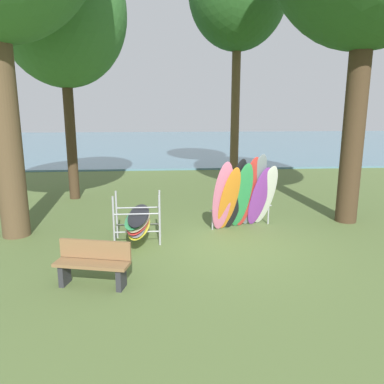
# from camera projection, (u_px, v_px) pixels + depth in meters

# --- Properties ---
(ground_plane) EXTENTS (80.00, 80.00, 0.00)m
(ground_plane) POSITION_uv_depth(u_px,v_px,m) (226.00, 244.00, 9.20)
(ground_plane) COLOR #566B38
(lake_water) EXTENTS (80.00, 36.00, 0.10)m
(lake_water) POSITION_uv_depth(u_px,v_px,m) (177.00, 142.00, 38.06)
(lake_water) COLOR slate
(lake_water) RESTS_ON ground
(tree_mid_behind) EXTENTS (4.36, 4.36, 9.01)m
(tree_mid_behind) POSITION_uv_depth(u_px,v_px,m) (62.00, 13.00, 12.57)
(tree_mid_behind) COLOR #42301E
(tree_mid_behind) RESTS_ON ground
(leaning_board_pile) EXTENTS (1.91, 1.34, 2.16)m
(leaning_board_pile) POSITION_uv_depth(u_px,v_px,m) (244.00, 196.00, 10.02)
(leaning_board_pile) COLOR pink
(leaning_board_pile) RESTS_ON ground
(board_storage_rack) EXTENTS (1.15, 2.13, 1.25)m
(board_storage_rack) POSITION_uv_depth(u_px,v_px,m) (138.00, 220.00, 9.27)
(board_storage_rack) COLOR #9EA0A5
(board_storage_rack) RESTS_ON ground
(park_bench) EXTENTS (1.46, 0.73, 0.85)m
(park_bench) POSITION_uv_depth(u_px,v_px,m) (93.00, 263.00, 6.94)
(park_bench) COLOR #2D2D33
(park_bench) RESTS_ON ground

